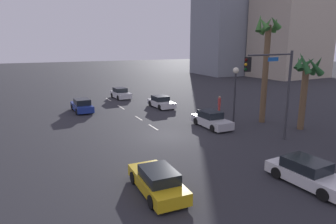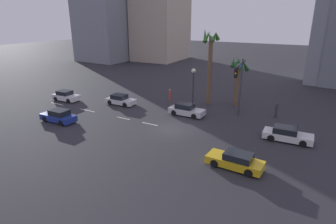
% 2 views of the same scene
% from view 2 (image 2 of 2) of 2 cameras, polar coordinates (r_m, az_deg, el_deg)
% --- Properties ---
extents(ground_plane, '(220.00, 220.00, 0.00)m').
position_cam_2_polar(ground_plane, '(29.68, 0.77, -3.45)').
color(ground_plane, '#28282D').
extents(lane_stripe_0, '(2.42, 0.14, 0.01)m').
position_cam_2_polar(lane_stripe_0, '(41.07, -21.71, 1.55)').
color(lane_stripe_0, silver).
rests_on(lane_stripe_0, ground_plane).
extents(lane_stripe_1, '(2.55, 0.14, 0.01)m').
position_cam_2_polar(lane_stripe_1, '(36.94, -16.20, 0.32)').
color(lane_stripe_1, silver).
rests_on(lane_stripe_1, ground_plane).
extents(lane_stripe_2, '(1.90, 0.14, 0.01)m').
position_cam_2_polar(lane_stripe_2, '(33.14, -9.12, -1.26)').
color(lane_stripe_2, silver).
rests_on(lane_stripe_2, ground_plane).
extents(lane_stripe_3, '(2.03, 0.14, 0.01)m').
position_cam_2_polar(lane_stripe_3, '(31.04, -3.73, -2.46)').
color(lane_stripe_3, silver).
rests_on(lane_stripe_3, ground_plane).
extents(car_0, '(4.56, 2.10, 1.34)m').
position_cam_2_polar(car_0, '(29.06, 23.14, -4.24)').
color(car_0, silver).
rests_on(car_0, ground_plane).
extents(car_1, '(4.27, 1.93, 1.43)m').
position_cam_2_polar(car_1, '(33.84, -21.46, -0.79)').
color(car_1, navy).
rests_on(car_1, ground_plane).
extents(car_2, '(4.44, 1.95, 1.30)m').
position_cam_2_polar(car_2, '(22.75, 13.65, -9.64)').
color(car_2, gold).
rests_on(car_2, ground_plane).
extents(car_3, '(4.11, 2.00, 1.33)m').
position_cam_2_polar(car_3, '(38.41, -9.68, 2.46)').
color(car_3, silver).
rests_on(car_3, ground_plane).
extents(car_4, '(4.30, 1.85, 1.42)m').
position_cam_2_polar(car_4, '(33.68, 3.75, 0.43)').
color(car_4, '#B7B7BC').
rests_on(car_4, ground_plane).
extents(car_5, '(4.01, 2.02, 1.42)m').
position_cam_2_polar(car_5, '(42.14, -20.13, 3.07)').
color(car_5, silver).
rests_on(car_5, ground_plane).
extents(traffic_signal, '(0.96, 5.05, 6.80)m').
position_cam_2_polar(traffic_signal, '(32.07, 14.36, 6.23)').
color(traffic_signal, '#38383D').
rests_on(traffic_signal, ground_plane).
extents(streetlamp, '(0.56, 0.56, 5.18)m').
position_cam_2_polar(streetlamp, '(35.60, 5.20, 6.50)').
color(streetlamp, '#2D2D33').
rests_on(streetlamp, ground_plane).
extents(pedestrian_0, '(0.34, 0.34, 1.76)m').
position_cam_2_polar(pedestrian_0, '(39.21, 0.40, 3.57)').
color(pedestrian_0, '#BF3833').
rests_on(pedestrian_0, ground_plane).
extents(pedestrian_1, '(0.39, 0.39, 1.92)m').
position_cam_2_polar(pedestrian_1, '(34.94, 21.28, 0.48)').
color(pedestrian_1, '#333338').
rests_on(pedestrian_1, ground_plane).
extents(palm_tree_0, '(2.32, 2.25, 9.97)m').
position_cam_2_polar(palm_tree_0, '(36.90, 8.56, 11.35)').
color(palm_tree_0, brown).
rests_on(palm_tree_0, ground_plane).
extents(palm_tree_1, '(2.40, 2.75, 6.70)m').
position_cam_2_polar(palm_tree_1, '(37.28, 14.19, 7.99)').
color(palm_tree_1, brown).
rests_on(palm_tree_1, ground_plane).
extents(building_1, '(12.03, 15.66, 17.13)m').
position_cam_2_polar(building_1, '(79.54, -1.40, 16.85)').
color(building_1, '#B2A38E').
rests_on(building_1, ground_plane).
extents(building_2, '(13.55, 17.15, 30.91)m').
position_cam_2_polar(building_2, '(81.47, -11.81, 21.38)').
color(building_2, gray).
rests_on(building_2, ground_plane).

